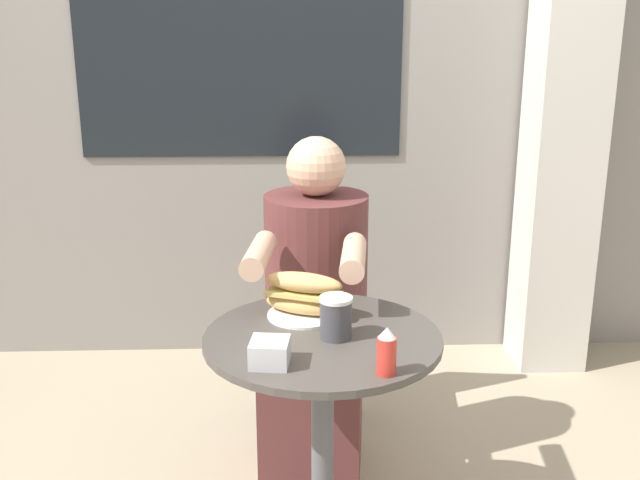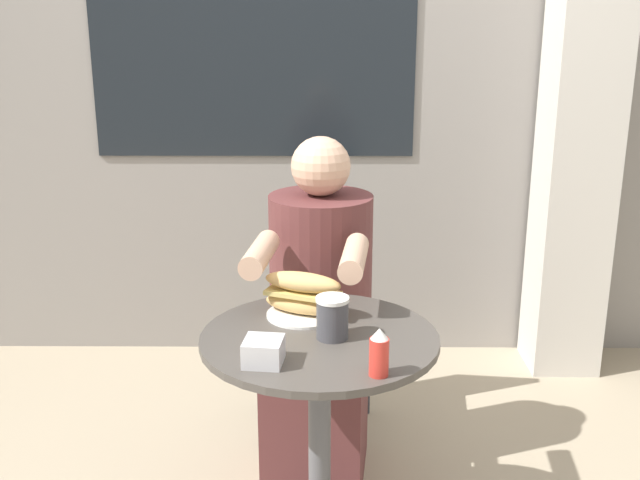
{
  "view_description": "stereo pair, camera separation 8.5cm",
  "coord_description": "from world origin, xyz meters",
  "px_view_note": "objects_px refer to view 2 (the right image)",
  "views": [
    {
      "loc": [
        -0.07,
        -1.76,
        1.5
      ],
      "look_at": [
        0.0,
        0.18,
        0.92
      ],
      "focal_mm": 42.0,
      "sensor_mm": 36.0,
      "label": 1
    },
    {
      "loc": [
        0.01,
        -1.77,
        1.5
      ],
      "look_at": [
        0.0,
        0.18,
        0.92
      ],
      "focal_mm": 42.0,
      "sensor_mm": 36.0,
      "label": 2
    }
  ],
  "objects_px": {
    "diner_chair": "(323,294)",
    "seated_diner": "(318,337)",
    "drink_cup": "(332,318)",
    "condiment_bottle": "(379,353)",
    "sandwich_on_plate": "(303,296)",
    "cafe_table": "(320,406)"
  },
  "relations": [
    {
      "from": "seated_diner",
      "to": "drink_cup",
      "type": "bearing_deg",
      "value": 101.1
    },
    {
      "from": "cafe_table",
      "to": "diner_chair",
      "type": "bearing_deg",
      "value": 89.56
    },
    {
      "from": "drink_cup",
      "to": "condiment_bottle",
      "type": "height_order",
      "value": "condiment_bottle"
    },
    {
      "from": "sandwich_on_plate",
      "to": "seated_diner",
      "type": "bearing_deg",
      "value": 83.93
    },
    {
      "from": "drink_cup",
      "to": "condiment_bottle",
      "type": "relative_size",
      "value": 0.96
    },
    {
      "from": "seated_diner",
      "to": "condiment_bottle",
      "type": "height_order",
      "value": "seated_diner"
    },
    {
      "from": "sandwich_on_plate",
      "to": "condiment_bottle",
      "type": "height_order",
      "value": "sandwich_on_plate"
    },
    {
      "from": "diner_chair",
      "to": "seated_diner",
      "type": "height_order",
      "value": "seated_diner"
    },
    {
      "from": "cafe_table",
      "to": "diner_chair",
      "type": "height_order",
      "value": "diner_chair"
    },
    {
      "from": "diner_chair",
      "to": "sandwich_on_plate",
      "type": "height_order",
      "value": "diner_chair"
    },
    {
      "from": "cafe_table",
      "to": "diner_chair",
      "type": "distance_m",
      "value": 0.83
    },
    {
      "from": "sandwich_on_plate",
      "to": "drink_cup",
      "type": "distance_m",
      "value": 0.17
    },
    {
      "from": "diner_chair",
      "to": "cafe_table",
      "type": "bearing_deg",
      "value": 96.08
    },
    {
      "from": "diner_chair",
      "to": "condiment_bottle",
      "type": "height_order",
      "value": "diner_chair"
    },
    {
      "from": "seated_diner",
      "to": "sandwich_on_plate",
      "type": "height_order",
      "value": "seated_diner"
    },
    {
      "from": "diner_chair",
      "to": "sandwich_on_plate",
      "type": "bearing_deg",
      "value": 92.26
    },
    {
      "from": "diner_chair",
      "to": "seated_diner",
      "type": "xyz_separation_m",
      "value": [
        -0.01,
        -0.35,
        -0.02
      ]
    },
    {
      "from": "seated_diner",
      "to": "sandwich_on_plate",
      "type": "relative_size",
      "value": 5.0
    },
    {
      "from": "sandwich_on_plate",
      "to": "condiment_bottle",
      "type": "bearing_deg",
      "value": -62.72
    },
    {
      "from": "sandwich_on_plate",
      "to": "condiment_bottle",
      "type": "xyz_separation_m",
      "value": [
        0.18,
        -0.35,
        -0.0
      ]
    },
    {
      "from": "cafe_table",
      "to": "seated_diner",
      "type": "distance_m",
      "value": 0.49
    },
    {
      "from": "drink_cup",
      "to": "condiment_bottle",
      "type": "xyz_separation_m",
      "value": [
        0.1,
        -0.21,
        0.0
      ]
    }
  ]
}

